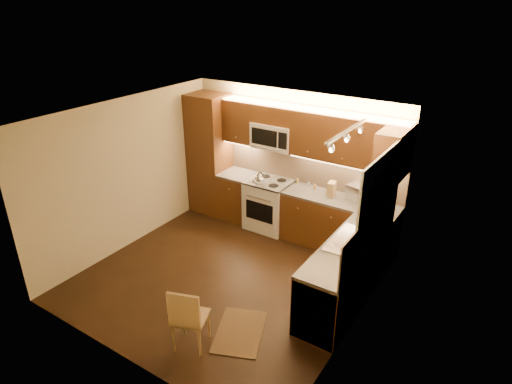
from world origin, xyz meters
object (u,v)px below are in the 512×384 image
Objects in this scene: toaster_oven at (363,193)px; soap_bottle at (385,215)px; stove at (269,204)px; sink at (352,237)px; knife_block at (332,189)px; kettle at (260,178)px; dining_chair at (190,316)px; microwave at (274,136)px.

toaster_oven is 0.73m from soap_bottle.
soap_bottle is at bearing -8.71° from stove.
knife_block is at bearing 125.22° from sink.
stove is at bearing 70.50° from kettle.
stove is at bearing 150.64° from sink.
toaster_oven is 1.84× the size of knife_block.
sink is 0.98× the size of dining_chair.
knife_block is 1.11m from soap_bottle.
toaster_oven is at bearing 105.15° from sink.
toaster_oven is 2.06× the size of soap_bottle.
soap_bottle is 3.13m from dining_chair.
knife_block is at bearing -3.04° from microwave.
microwave is 1.35m from knife_block.
kettle is at bearing 155.68° from sink.
microwave is at bearing 147.79° from sink.
microwave is at bearing 168.91° from knife_block.
toaster_oven reaches higher than dining_chair.
kettle is 3.06m from dining_chair.
toaster_oven is at bearing 17.05° from kettle.
kettle is at bearing 87.18° from dining_chair.
kettle is 2.28m from soap_bottle.
stove is at bearing 175.60° from knife_block.
toaster_oven reaches higher than kettle.
kettle is at bearing -115.52° from stove.
toaster_oven is 3.39m from dining_chair.
kettle is (-2.09, 0.94, 0.05)m from sink.
stove is 3.16m from dining_chair.
sink is (2.00, -1.12, 0.52)m from stove.
sink is 3.95× the size of soap_bottle.
microwave is 2.35m from soap_bottle.
knife_block is 3.21m from dining_chair.
sink is at bearing -61.80° from toaster_oven.
kettle reaches higher than sink.
stove is 1.76m from toaster_oven.
sink is at bearing -18.31° from kettle.
microwave is 3.49× the size of soap_bottle.
knife_block is 0.28× the size of dining_chair.
microwave is at bearing 90.00° from stove.
knife_block is at bearing -157.45° from toaster_oven.
microwave reaches higher than soap_bottle.
dining_chair is at bearing -76.42° from microwave.
sink is 1.92× the size of toaster_oven.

